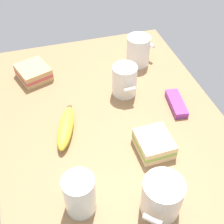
{
  "coord_description": "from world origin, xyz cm",
  "views": [
    {
      "loc": [
        57.98,
        -17.06,
        64.36
      ],
      "look_at": [
        0.0,
        0.0,
        5.0
      ],
      "focal_mm": 47.81,
      "sensor_mm": 36.0,
      "label": 1
    }
  ],
  "objects": [
    {
      "name": "tabletop",
      "position": [
        0.0,
        0.0,
        1.0
      ],
      "size": [
        90.0,
        64.0,
        2.0
      ],
      "primitive_type": "cube",
      "color": "#936D47",
      "rests_on": "ground"
    },
    {
      "name": "snack_bar",
      "position": [
        0.24,
        20.35,
        3.0
      ],
      "size": [
        11.75,
        5.37,
        2.0
      ],
      "primitive_type": "cube",
      "rotation": [
        0.0,
        0.0,
        -0.14
      ],
      "color": "purple",
      "rests_on": "tabletop"
    },
    {
      "name": "glass_of_milk",
      "position": [
        24.28,
        -14.34,
        6.59
      ],
      "size": [
        6.99,
        6.99,
        10.32
      ],
      "color": "silver",
      "rests_on": "tabletop"
    },
    {
      "name": "sandwich_side",
      "position": [
        -26.15,
        -19.59,
        4.2
      ],
      "size": [
        12.89,
        12.24,
        4.4
      ],
      "color": "tan",
      "rests_on": "tabletop"
    },
    {
      "name": "sandwich_main",
      "position": [
        13.58,
        7.39,
        4.2
      ],
      "size": [
        9.86,
        8.91,
        4.4
      ],
      "color": "beige",
      "rests_on": "tabletop"
    },
    {
      "name": "coffee_mug_black",
      "position": [
        -24.48,
        16.7,
        7.32
      ],
      "size": [
        8.06,
        10.38,
        10.37
      ],
      "color": "white",
      "rests_on": "tabletop"
    },
    {
      "name": "coffee_mug_spare",
      "position": [
        29.56,
        2.42,
        6.88
      ],
      "size": [
        10.65,
        10.34,
        9.48
      ],
      "color": "silver",
      "rests_on": "tabletop"
    },
    {
      "name": "banana",
      "position": [
        1.16,
        -13.57,
        3.93
      ],
      "size": [
        16.57,
        8.85,
        3.85
      ],
      "color": "yellow",
      "rests_on": "tabletop"
    },
    {
      "name": "coffee_mug_milky",
      "position": [
        -10.4,
        7.1,
        7.08
      ],
      "size": [
        9.64,
        7.65,
        9.89
      ],
      "color": "white",
      "rests_on": "tabletop"
    }
  ]
}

